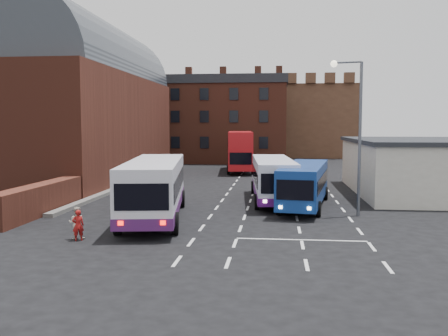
# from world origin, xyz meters

# --- Properties ---
(ground) EXTENTS (180.00, 180.00, 0.00)m
(ground) POSITION_xyz_m (0.00, 0.00, 0.00)
(ground) COLOR black
(railway_station) EXTENTS (12.00, 28.00, 16.00)m
(railway_station) POSITION_xyz_m (-15.50, 21.00, 7.64)
(railway_station) COLOR #602B1E
(railway_station) RESTS_ON ground
(forecourt_wall) EXTENTS (1.20, 10.00, 1.80)m
(forecourt_wall) POSITION_xyz_m (-10.20, 2.00, 0.90)
(forecourt_wall) COLOR #602B1E
(forecourt_wall) RESTS_ON ground
(cream_building) EXTENTS (10.40, 16.40, 4.25)m
(cream_building) POSITION_xyz_m (15.00, 14.00, 2.16)
(cream_building) COLOR beige
(cream_building) RESTS_ON ground
(brick_terrace) EXTENTS (22.00, 10.00, 11.00)m
(brick_terrace) POSITION_xyz_m (-6.00, 46.00, 5.50)
(brick_terrace) COLOR brown
(brick_terrace) RESTS_ON ground
(castle_keep) EXTENTS (22.00, 22.00, 12.00)m
(castle_keep) POSITION_xyz_m (6.00, 66.00, 6.00)
(castle_keep) COLOR brown
(castle_keep) RESTS_ON ground
(bus_white_outbound) EXTENTS (4.55, 12.46, 3.32)m
(bus_white_outbound) POSITION_xyz_m (-3.05, 1.55, 1.96)
(bus_white_outbound) COLOR silver
(bus_white_outbound) RESTS_ON ground
(bus_white_inbound) EXTENTS (3.42, 11.09, 2.98)m
(bus_white_inbound) POSITION_xyz_m (3.56, 8.69, 1.76)
(bus_white_inbound) COLOR silver
(bus_white_inbound) RESTS_ON ground
(bus_blue) EXTENTS (3.86, 10.44, 2.78)m
(bus_blue) POSITION_xyz_m (5.62, 6.40, 1.64)
(bus_blue) COLOR navy
(bus_blue) RESTS_ON ground
(bus_red_double) EXTENTS (3.63, 11.64, 4.59)m
(bus_red_double) POSITION_xyz_m (-0.40, 31.10, 2.44)
(bus_red_double) COLOR red
(bus_red_double) RESTS_ON ground
(street_lamp) EXTENTS (1.80, 0.67, 9.06)m
(street_lamp) POSITION_xyz_m (8.29, 3.64, 5.47)
(street_lamp) COLOR #52555D
(street_lamp) RESTS_ON ground
(pedestrian_red) EXTENTS (0.62, 0.55, 1.44)m
(pedestrian_red) POSITION_xyz_m (-5.21, -4.25, 0.72)
(pedestrian_red) COLOR maroon
(pedestrian_red) RESTS_ON ground
(pedestrian_beige) EXTENTS (0.79, 0.64, 1.52)m
(pedestrian_beige) POSITION_xyz_m (-5.41, -3.93, 0.76)
(pedestrian_beige) COLOR #AA9E8E
(pedestrian_beige) RESTS_ON ground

